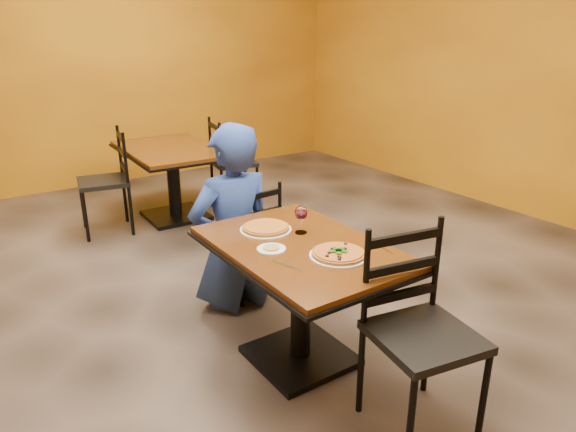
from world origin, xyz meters
TOP-DOWN VIEW (x-y plane):
  - floor at (0.00, 0.00)m, footprint 7.00×8.00m
  - wall_back at (0.00, 4.00)m, footprint 7.00×0.01m
  - wall_right at (3.50, 0.00)m, footprint 0.01×8.00m
  - table_main at (0.00, -0.50)m, footprint 0.83×1.23m
  - table_second at (0.37, 2.28)m, footprint 0.94×1.36m
  - chair_main_near at (0.15, -1.28)m, footprint 0.54×0.54m
  - chair_main_far at (0.18, 0.44)m, footprint 0.42×0.42m
  - chair_second_left at (-0.33, 2.28)m, footprint 0.52×0.52m
  - chair_second_right at (1.08, 2.28)m, footprint 0.52×0.52m
  - diner at (0.02, 0.34)m, footprint 0.65×0.44m
  - plate_main at (0.07, -0.74)m, footprint 0.31×0.31m
  - pizza_main at (0.07, -0.74)m, footprint 0.28×0.28m
  - plate_far at (-0.05, -0.21)m, footprint 0.31×0.31m
  - pizza_far at (-0.05, -0.21)m, footprint 0.28×0.28m
  - side_plate at (-0.18, -0.47)m, footprint 0.16×0.16m
  - dip at (-0.18, -0.47)m, footprint 0.09×0.09m
  - wine_glass at (0.10, -0.35)m, footprint 0.08×0.08m
  - fork at (-0.22, -0.69)m, footprint 0.07×0.19m
  - knife at (0.34, -0.78)m, footprint 0.04×0.21m

SIDE VIEW (x-z plane):
  - floor at x=0.00m, z-range -0.01..0.01m
  - chair_main_far at x=0.18m, z-range 0.00..0.87m
  - chair_second_right at x=1.08m, z-range 0.00..0.98m
  - chair_second_left at x=-0.33m, z-range 0.00..1.00m
  - chair_main_near at x=0.15m, z-range 0.00..1.02m
  - table_main at x=0.00m, z-range 0.18..0.93m
  - table_second at x=0.37m, z-range 0.19..0.94m
  - diner at x=0.02m, z-range 0.00..1.31m
  - fork at x=-0.22m, z-range 0.75..0.75m
  - knife at x=0.34m, z-range 0.75..0.75m
  - plate_main at x=0.07m, z-range 0.75..0.76m
  - plate_far at x=-0.05m, z-range 0.75..0.76m
  - side_plate at x=-0.18m, z-range 0.75..0.76m
  - dip at x=-0.18m, z-range 0.76..0.77m
  - pizza_main at x=0.07m, z-range 0.76..0.78m
  - pizza_far at x=-0.05m, z-range 0.76..0.78m
  - wine_glass at x=0.10m, z-range 0.75..0.93m
  - wall_back at x=0.00m, z-range 0.00..3.00m
  - wall_right at x=3.50m, z-range 0.00..3.00m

